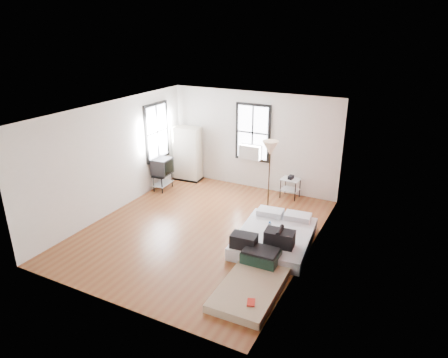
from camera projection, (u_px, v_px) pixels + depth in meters
The scene contains 8 objects.
ground at pixel (201, 229), 9.37m from camera, with size 6.00×6.00×0.00m, color brown.
room_shell at pixel (217, 156), 8.94m from camera, with size 5.02×6.02×2.80m.
mattress_main at pixel (274, 237), 8.68m from camera, with size 1.72×2.20×0.66m.
mattress_bare at pixel (254, 278), 7.37m from camera, with size 1.05×1.93×0.41m.
wardrobe at pixel (188, 154), 12.11m from camera, with size 0.86×0.54×1.65m.
side_table at pixel (290, 183), 10.94m from camera, with size 0.53×0.44×0.65m.
floor_lamp at pixel (270, 151), 9.81m from camera, with size 0.39×0.39×1.84m.
tv_stand at pixel (162, 167), 11.41m from camera, with size 0.50×0.69×0.94m.
Camera 1 is at (4.23, -7.16, 4.50)m, focal length 32.00 mm.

